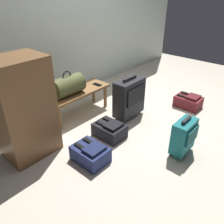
# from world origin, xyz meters

# --- Properties ---
(ground_plane) EXTENTS (6.60, 6.60, 0.00)m
(ground_plane) POSITION_xyz_m (0.00, 0.00, 0.00)
(ground_plane) COLOR beige
(back_wall) EXTENTS (6.00, 0.10, 2.80)m
(back_wall) POSITION_xyz_m (0.00, 1.60, 1.40)
(back_wall) COLOR silver
(back_wall) RESTS_ON ground
(bench) EXTENTS (1.00, 0.36, 0.37)m
(bench) POSITION_xyz_m (-0.50, 0.90, 0.31)
(bench) COLOR olive
(bench) RESTS_ON ground
(duffel_bag_olive) EXTENTS (0.44, 0.26, 0.34)m
(duffel_bag_olive) POSITION_xyz_m (-0.65, 0.90, 0.50)
(duffel_bag_olive) COLOR #51562D
(duffel_bag_olive) RESTS_ON bench
(cell_phone) EXTENTS (0.07, 0.14, 0.01)m
(cell_phone) POSITION_xyz_m (-0.15, 0.84, 0.37)
(cell_phone) COLOR black
(cell_phone) RESTS_ON bench
(suitcase_upright_charcoal) EXTENTS (0.47, 0.24, 0.61)m
(suitcase_upright_charcoal) POSITION_xyz_m (-0.08, 0.28, 0.31)
(suitcase_upright_charcoal) COLOR black
(suitcase_upright_charcoal) RESTS_ON ground
(suitcase_small_teal) EXTENTS (0.32, 0.19, 0.46)m
(suitcase_small_teal) POSITION_xyz_m (-0.33, -0.67, 0.24)
(suitcase_small_teal) COLOR #14666B
(suitcase_small_teal) RESTS_ON ground
(backpack_navy) EXTENTS (0.28, 0.38, 0.21)m
(backpack_navy) POSITION_xyz_m (-1.10, 0.02, 0.09)
(backpack_navy) COLOR navy
(backpack_navy) RESTS_ON ground
(backpack_dark) EXTENTS (0.28, 0.38, 0.21)m
(backpack_dark) POSITION_xyz_m (-0.62, 0.16, 0.09)
(backpack_dark) COLOR black
(backpack_dark) RESTS_ON ground
(backpack_maroon) EXTENTS (0.28, 0.38, 0.21)m
(backpack_maroon) POSITION_xyz_m (0.78, -0.23, 0.09)
(backpack_maroon) COLOR maroon
(backpack_maroon) RESTS_ON ground
(side_cabinet) EXTENTS (0.56, 0.44, 1.10)m
(side_cabinet) POSITION_xyz_m (-1.43, 0.65, 0.55)
(side_cabinet) COLOR brown
(side_cabinet) RESTS_ON ground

